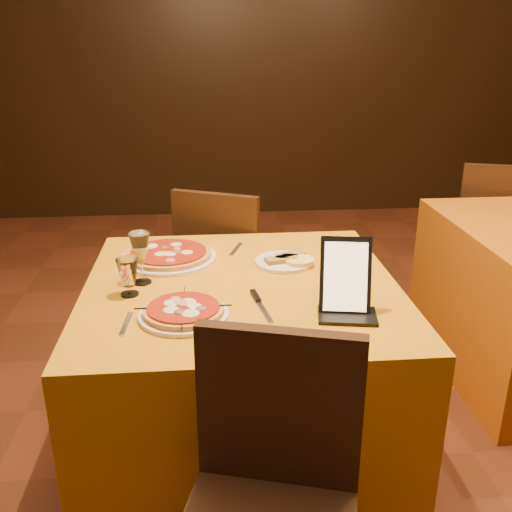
{
  "coord_description": "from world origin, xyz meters",
  "views": [
    {
      "loc": [
        -0.29,
        -1.78,
        1.56
      ],
      "look_at": [
        -0.12,
        0.04,
        0.86
      ],
      "focal_mm": 40.0,
      "sensor_mm": 36.0,
      "label": 1
    }
  ],
  "objects": [
    {
      "name": "floor",
      "position": [
        0.0,
        0.0,
        -0.01
      ],
      "size": [
        6.0,
        7.0,
        0.01
      ],
      "primitive_type": "cube",
      "color": "#5E2D19",
      "rests_on": "ground"
    },
    {
      "name": "wall_back",
      "position": [
        0.0,
        3.5,
        1.4
      ],
      "size": [
        6.0,
        0.01,
        2.8
      ],
      "primitive_type": "cube",
      "color": "black",
      "rests_on": "floor"
    },
    {
      "name": "main_table",
      "position": [
        -0.17,
        0.06,
        0.38
      ],
      "size": [
        1.1,
        1.1,
        0.75
      ],
      "primitive_type": "cube",
      "color": "orange",
      "rests_on": "floor"
    },
    {
      "name": "chair_main_far",
      "position": [
        -0.17,
        0.9,
        0.46
      ],
      "size": [
        0.61,
        0.61,
        0.91
      ],
      "primitive_type": null,
      "rotation": [
        0.0,
        0.0,
        2.71
      ],
      "color": "black",
      "rests_on": "floor"
    },
    {
      "name": "chair_side_far",
      "position": [
        1.42,
        1.38,
        0.46
      ],
      "size": [
        0.51,
        0.51,
        0.91
      ],
      "primitive_type": null,
      "rotation": [
        0.0,
        0.0,
        2.81
      ],
      "color": "black",
      "rests_on": "floor"
    },
    {
      "name": "pizza_near",
      "position": [
        -0.37,
        -0.18,
        0.77
      ],
      "size": [
        0.28,
        0.28,
        0.03
      ],
      "rotation": [
        0.0,
        0.0,
        -0.23
      ],
      "color": "white",
      "rests_on": "main_table"
    },
    {
      "name": "pizza_far",
      "position": [
        -0.44,
        0.33,
        0.77
      ],
      "size": [
        0.37,
        0.37,
        0.03
      ],
      "rotation": [
        0.0,
        0.0,
        -0.3
      ],
      "color": "white",
      "rests_on": "main_table"
    },
    {
      "name": "cutlet_dish",
      "position": [
        0.0,
        0.24,
        0.76
      ],
      "size": [
        0.22,
        0.22,
        0.03
      ],
      "rotation": [
        0.0,
        0.0,
        0.14
      ],
      "color": "white",
      "rests_on": "main_table"
    },
    {
      "name": "wine_glass",
      "position": [
        -0.52,
        0.1,
        0.84
      ],
      "size": [
        0.09,
        0.09,
        0.19
      ],
      "primitive_type": null,
      "rotation": [
        0.0,
        0.0,
        0.34
      ],
      "color": "#F7F48C",
      "rests_on": "main_table"
    },
    {
      "name": "water_glass",
      "position": [
        -0.56,
        0.0,
        0.81
      ],
      "size": [
        0.07,
        0.07,
        0.13
      ],
      "primitive_type": null,
      "rotation": [
        0.0,
        0.0,
        0.06
      ],
      "color": "white",
      "rests_on": "main_table"
    },
    {
      "name": "tablet",
      "position": [
        0.14,
        -0.18,
        0.87
      ],
      "size": [
        0.17,
        0.12,
        0.23
      ],
      "primitive_type": "cube",
      "rotation": [
        -0.35,
        0.0,
        -0.17
      ],
      "color": "black",
      "rests_on": "main_table"
    },
    {
      "name": "knife",
      "position": [
        -0.12,
        -0.15,
        0.75
      ],
      "size": [
        0.05,
        0.21,
        0.01
      ],
      "primitive_type": "cube",
      "rotation": [
        0.0,
        0.0,
        1.74
      ],
      "color": "#B7B8BF",
      "rests_on": "main_table"
    },
    {
      "name": "fork_near",
      "position": [
        -0.54,
        -0.22,
        0.75
      ],
      "size": [
        0.03,
        0.15,
        0.01
      ],
      "primitive_type": "cube",
      "rotation": [
        0.0,
        0.0,
        1.5
      ],
      "color": "silver",
      "rests_on": "main_table"
    },
    {
      "name": "fork_far",
      "position": [
        -0.17,
        0.41,
        0.75
      ],
      "size": [
        0.07,
        0.15,
        0.01
      ],
      "primitive_type": "cube",
      "rotation": [
        0.0,
        0.0,
        1.24
      ],
      "color": "silver",
      "rests_on": "main_table"
    }
  ]
}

